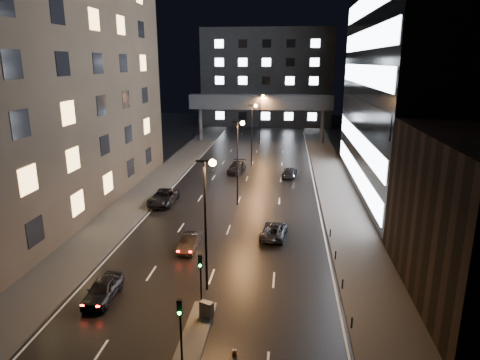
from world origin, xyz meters
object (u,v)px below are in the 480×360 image
Objects in this scene: car_away_a at (103,289)px; car_away_b at (190,242)px; utility_cabinet at (207,310)px; car_away_d at (237,167)px; car_away_c at (163,197)px; car_toward_a at (274,230)px; car_toward_b at (289,172)px.

car_away_b is (4.33, 9.12, -0.09)m from car_away_a.
utility_cabinet is (3.62, -10.78, 0.03)m from car_away_b.
car_away_d is 4.79× the size of utility_cabinet.
car_away_d is at bearing 87.70° from car_away_b.
car_away_c is at bearing 136.52° from utility_cabinet.
car_away_b is 8.49m from car_toward_a.
car_away_d is (0.96, 28.65, 0.11)m from car_away_b.
car_away_b is 11.37m from utility_cabinet.
car_away_a reaches higher than car_toward_b.
utility_cabinet is at bearing -12.33° from car_away_a.
car_away_d is at bearing 117.67° from utility_cabinet.
utility_cabinet is (7.95, -1.66, -0.05)m from car_away_a.
car_away_c is 1.21× the size of car_toward_b.
car_away_c is at bearing 94.11° from car_away_a.
car_toward_b is (13.48, 36.01, -0.06)m from car_away_a.
car_away_c reaches higher than car_away_a.
car_toward_a is at bearing -31.42° from car_away_c.
utility_cabinet is at bearing 81.39° from car_toward_a.
car_toward_a is 4.32× the size of utility_cabinet.
car_away_b is 0.76× the size of car_away_d.
car_away_c is (-1.75, 21.52, 0.05)m from car_away_a.
car_toward_b is at bearing 44.50° from car_away_c.
utility_cabinet is (2.66, -39.42, -0.07)m from car_away_d.
car_away_c is at bearing 115.74° from car_away_b.
car_away_a is at bearing -92.81° from car_away_d.
car_away_c is 1.21× the size of car_toward_a.
car_away_d reaches higher than car_toward_b.
car_toward_b is (15.24, 14.49, -0.11)m from car_away_c.
car_toward_a is 23.24m from car_toward_b.
car_away_d reaches higher than car_away_b.
utility_cabinet is (-5.54, -37.66, 0.01)m from car_toward_b.
car_toward_a is (13.73, -8.70, -0.14)m from car_away_c.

